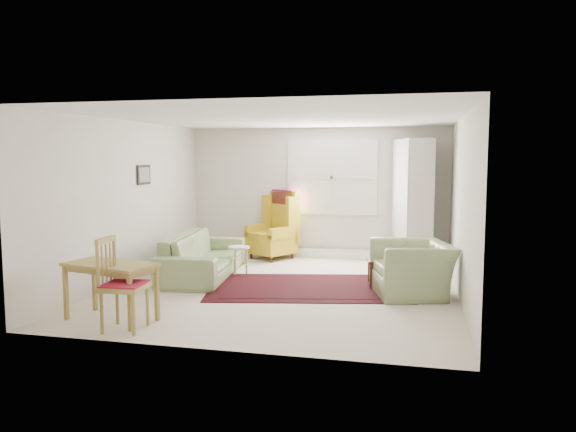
% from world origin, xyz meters
% --- Properties ---
extents(room, '(5.04, 5.54, 2.51)m').
position_xyz_m(room, '(0.02, 0.21, 1.26)').
color(room, beige).
rests_on(room, ground).
extents(rug, '(3.20, 2.40, 0.03)m').
position_xyz_m(rug, '(0.34, 0.13, 0.01)').
color(rug, black).
rests_on(rug, ground).
extents(sofa, '(1.20, 2.47, 0.96)m').
position_xyz_m(sofa, '(-1.48, 0.57, 0.48)').
color(sofa, gray).
rests_on(sofa, ground).
extents(armchair, '(1.28, 1.38, 0.90)m').
position_xyz_m(armchair, '(1.86, 0.04, 0.45)').
color(armchair, gray).
rests_on(armchair, ground).
extents(wingback_chair, '(1.07, 1.08, 1.31)m').
position_xyz_m(wingback_chair, '(-0.80, 2.35, 0.66)').
color(wingback_chair, gold).
rests_on(wingback_chair, ground).
extents(coffee_table, '(0.58, 0.58, 0.41)m').
position_xyz_m(coffee_table, '(1.45, 0.50, 0.21)').
color(coffee_table, '#471F16').
rests_on(coffee_table, ground).
extents(stool, '(0.45, 0.45, 0.47)m').
position_xyz_m(stool, '(-0.96, 0.83, 0.24)').
color(stool, white).
rests_on(stool, ground).
extents(cabinet, '(0.75, 1.01, 2.26)m').
position_xyz_m(cabinet, '(1.82, 2.31, 1.13)').
color(cabinet, silver).
rests_on(cabinet, ground).
extents(desk, '(1.19, 0.78, 0.69)m').
position_xyz_m(desk, '(-1.61, -2.04, 0.35)').
color(desk, '#A38A41').
rests_on(desk, ground).
extents(desk_chair, '(0.49, 0.49, 1.05)m').
position_xyz_m(desk_chair, '(-1.26, -2.35, 0.52)').
color(desk_chair, '#A38A41').
rests_on(desk_chair, ground).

